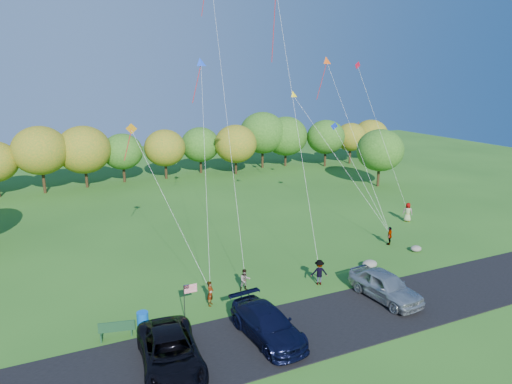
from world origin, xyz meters
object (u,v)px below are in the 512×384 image
flyer_c (319,272)px  flyer_d (390,236)px  flyer_e (408,212)px  minivan_dark (170,353)px  trash_barrel (143,320)px  flyer_b (245,280)px  flyer_a (210,293)px  minivan_navy (268,324)px  park_bench (117,329)px  minivan_silver (385,286)px

flyer_c → flyer_d: (9.60, 4.01, -0.10)m
flyer_c → flyer_e: 17.67m
minivan_dark → trash_barrel: 4.45m
flyer_b → flyer_a: bearing=-153.9°
minivan_navy → flyer_d: minivan_navy is taller
minivan_navy → flyer_e: flyer_e is taller
flyer_c → trash_barrel: flyer_c is taller
flyer_b → trash_barrel: (-7.20, -1.89, -0.27)m
minivan_navy → trash_barrel: bearing=141.3°
flyer_a → flyer_c: flyer_c is taller
minivan_navy → flyer_d: 17.99m
flyer_e → minivan_dark: bearing=65.1°
flyer_d → park_bench: 23.92m
flyer_d → flyer_a: bearing=-25.8°
flyer_a → flyer_e: size_ratio=0.86×
flyer_a → flyer_c: (7.83, -0.30, 0.08)m
flyer_b → trash_barrel: flyer_b is taller
flyer_b → flyer_e: (20.61, 7.08, 0.18)m
minivan_silver → flyer_b: (-7.71, 4.93, -0.21)m
minivan_silver → flyer_b: size_ratio=3.50×
minivan_silver → trash_barrel: (-14.91, 3.04, -0.47)m
minivan_silver → park_bench: 16.63m
minivan_dark → flyer_d: bearing=28.3°
minivan_dark → minivan_navy: bearing=9.9°
minivan_silver → flyer_d: 10.33m
flyer_c → flyer_d: bearing=-136.2°
minivan_silver → park_bench: (-16.43, 2.52, -0.39)m
flyer_b → trash_barrel: 7.45m
minivan_navy → park_bench: bearing=150.1°
trash_barrel → flyer_b: bearing=14.7°
flyer_b → flyer_d: flyer_d is taller
flyer_d → trash_barrel: bearing=-25.9°
minivan_dark → minivan_navy: size_ratio=1.08×
minivan_silver → flyer_a: bearing=154.1°
park_bench → trash_barrel: 1.61m
minivan_dark → flyer_c: size_ratio=3.41×
minivan_silver → flyer_b: bearing=142.1°
flyer_b → park_bench: 9.05m
flyer_d → trash_barrel: 22.33m
flyer_c → minivan_navy: bearing=57.5°
minivan_dark → trash_barrel: (-0.51, 4.40, -0.42)m
flyer_c → park_bench: flyer_c is taller
flyer_a → park_bench: size_ratio=0.84×
trash_barrel → flyer_e: bearing=17.9°
minivan_dark → park_bench: (-2.03, 3.87, -0.34)m
flyer_a → trash_barrel: bearing=139.5°
minivan_silver → flyer_e: bearing=37.7°
minivan_silver → flyer_a: minivan_silver is taller
park_bench → trash_barrel: size_ratio=1.96×
flyer_b → flyer_c: flyer_c is taller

